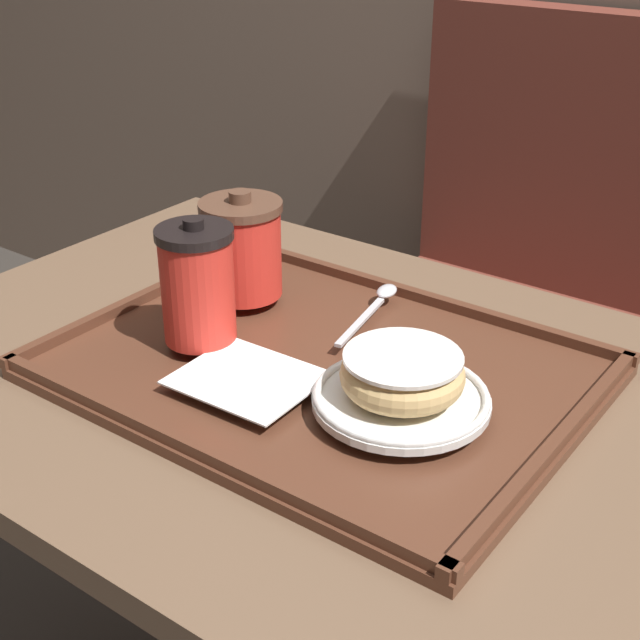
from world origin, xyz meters
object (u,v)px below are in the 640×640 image
at_px(coffee_cup_rear, 242,248).
at_px(spoon, 379,300).
at_px(coffee_cup_front, 197,284).
at_px(donut_chocolate_glazed, 402,373).

xyz_separation_m(coffee_cup_rear, spoon, (0.14, 0.07, -0.05)).
relative_size(coffee_cup_front, donut_chocolate_glazed, 1.16).
distance_m(coffee_cup_front, donut_chocolate_glazed, 0.24).
bearing_deg(coffee_cup_rear, donut_chocolate_glazed, -19.42).
height_order(coffee_cup_rear, donut_chocolate_glazed, coffee_cup_rear).
relative_size(coffee_cup_rear, donut_chocolate_glazed, 1.08).
distance_m(coffee_cup_rear, donut_chocolate_glazed, 0.30).
xyz_separation_m(coffee_cup_rear, donut_chocolate_glazed, (0.28, -0.10, -0.02)).
bearing_deg(donut_chocolate_glazed, coffee_cup_rear, 160.58).
distance_m(coffee_cup_front, spoon, 0.22).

